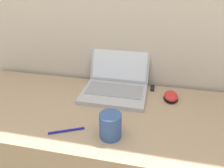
% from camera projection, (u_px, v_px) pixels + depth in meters
% --- Properties ---
extents(desk, '(1.47, 0.58, 0.75)m').
position_uv_depth(desk, '(100.00, 167.00, 1.18)').
color(desk, tan).
rests_on(desk, ground_plane).
extents(laptop, '(0.32, 0.33, 0.25)m').
position_uv_depth(laptop, '(116.00, 81.00, 1.14)').
color(laptop, '#ADADB2').
rests_on(laptop, desk).
extents(drink_cup, '(0.08, 0.08, 0.10)m').
position_uv_depth(drink_cup, '(110.00, 125.00, 0.82)').
color(drink_cup, '#33518C').
rests_on(drink_cup, desk).
extents(computer_mouse, '(0.07, 0.10, 0.04)m').
position_uv_depth(computer_mouse, '(171.00, 96.00, 1.08)').
color(computer_mouse, black).
rests_on(computer_mouse, desk).
extents(usb_stick, '(0.02, 0.06, 0.01)m').
position_uv_depth(usb_stick, '(152.00, 88.00, 1.18)').
color(usb_stick, black).
rests_on(usb_stick, desk).
extents(pen, '(0.13, 0.07, 0.01)m').
position_uv_depth(pen, '(66.00, 131.00, 0.87)').
color(pen, '#191999').
rests_on(pen, desk).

